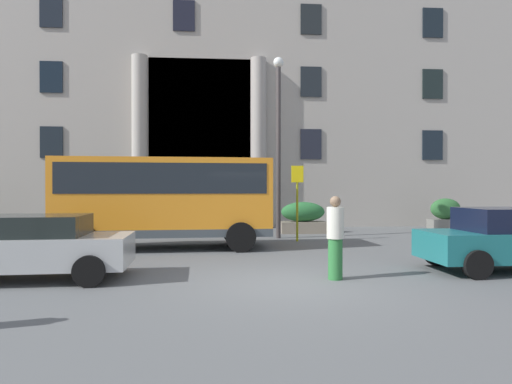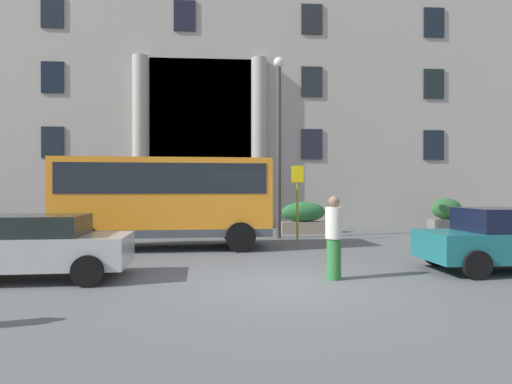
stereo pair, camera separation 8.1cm
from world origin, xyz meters
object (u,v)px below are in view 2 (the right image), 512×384
object	(u,v)px
hedge_planter_far_east	(76,218)
parked_sedan_far	(512,239)
hedge_planter_east	(193,216)
hedge_planter_far_west	(303,218)
hedge_planter_entrance_left	(447,215)
parked_hatchback_near	(31,246)
orange_minibus	(166,195)
motorcycle_near_kerb	(481,241)
bus_stop_sign	(297,195)
lamppost_plaza_centre	(279,132)
pedestrian_man_red_shirt	(334,237)

from	to	relation	value
hedge_planter_far_east	parked_sedan_far	world-z (taller)	parked_sedan_far
hedge_planter_east	parked_sedan_far	bearing A→B (deg)	-49.58
hedge_planter_far_west	hedge_planter_entrance_left	bearing A→B (deg)	5.19
parked_hatchback_near	orange_minibus	bearing A→B (deg)	62.49
orange_minibus	motorcycle_near_kerb	xyz separation A→B (m)	(8.92, -2.53, -1.23)
orange_minibus	bus_stop_sign	distance (m)	4.76
hedge_planter_far_west	motorcycle_near_kerb	size ratio (longest dim) A/B	1.04
bus_stop_sign	motorcycle_near_kerb	bearing A→B (deg)	-42.97
bus_stop_sign	hedge_planter_far_west	xyz separation A→B (m)	(0.76, 3.01, -1.04)
parked_sedan_far	orange_minibus	bearing A→B (deg)	150.67
hedge_planter_far_east	orange_minibus	bearing A→B (deg)	-49.24
hedge_planter_far_west	hedge_planter_east	size ratio (longest dim) A/B	1.25
parked_sedan_far	lamppost_plaza_centre	bearing A→B (deg)	120.92
hedge_planter_east	parked_hatchback_near	world-z (taller)	hedge_planter_east
pedestrian_man_red_shirt	lamppost_plaza_centre	bearing A→B (deg)	61.30
bus_stop_sign	pedestrian_man_red_shirt	xyz separation A→B (m)	(-0.35, -6.78, -0.80)
bus_stop_sign	motorcycle_near_kerb	size ratio (longest dim) A/B	1.46
hedge_planter_far_east	hedge_planter_far_west	xyz separation A→B (m)	(9.71, -0.57, -0.01)
hedge_planter_east	pedestrian_man_red_shirt	distance (m)	10.58
orange_minibus	hedge_planter_far_east	size ratio (longest dim) A/B	3.22
parked_sedan_far	parked_hatchback_near	bearing A→B (deg)	-179.99
hedge_planter_east	lamppost_plaza_centre	world-z (taller)	lamppost_plaza_centre
pedestrian_man_red_shirt	lamppost_plaza_centre	size ratio (longest dim) A/B	0.25
motorcycle_near_kerb	hedge_planter_entrance_left	bearing A→B (deg)	85.67
bus_stop_sign	hedge_planter_east	distance (m)	5.14
hedge_planter_entrance_left	hedge_planter_far_west	xyz separation A→B (m)	(-6.65, -0.60, -0.06)
hedge_planter_far_east	pedestrian_man_red_shirt	size ratio (longest dim) A/B	1.18
orange_minibus	hedge_planter_entrance_left	xyz separation A→B (m)	(11.90, 5.21, -0.98)
parked_hatchback_near	parked_sedan_far	xyz separation A→B (m)	(10.65, 0.22, 0.04)
orange_minibus	hedge_planter_entrance_left	distance (m)	13.03
hedge_planter_far_east	motorcycle_near_kerb	world-z (taller)	hedge_planter_far_east
lamppost_plaza_centre	parked_sedan_far	bearing A→B (deg)	-57.90
pedestrian_man_red_shirt	parked_hatchback_near	bearing A→B (deg)	146.02
orange_minibus	parked_hatchback_near	xyz separation A→B (m)	(-2.18, -4.75, -0.99)
orange_minibus	hedge_planter_east	xyz separation A→B (m)	(0.55, 4.77, -0.93)
hedge_planter_entrance_left	hedge_planter_far_east	xyz separation A→B (m)	(-16.36, -0.03, -0.05)
hedge_planter_far_west	motorcycle_near_kerb	world-z (taller)	hedge_planter_far_west
parked_hatchback_near	pedestrian_man_red_shirt	world-z (taller)	pedestrian_man_red_shirt
parked_sedan_far	hedge_planter_east	bearing A→B (deg)	129.24
hedge_planter_entrance_left	hedge_planter_east	world-z (taller)	hedge_planter_east
parked_hatchback_near	lamppost_plaza_centre	distance (m)	10.21
parked_hatchback_near	hedge_planter_far_west	bearing A→B (deg)	48.68
orange_minibus	parked_hatchback_near	world-z (taller)	orange_minibus
hedge_planter_east	hedge_planter_entrance_left	bearing A→B (deg)	2.22
orange_minibus	hedge_planter_far_west	bearing A→B (deg)	38.16
bus_stop_sign	parked_sedan_far	xyz separation A→B (m)	(3.98, -6.13, -0.94)
hedge_planter_entrance_left	hedge_planter_far_east	distance (m)	16.36
hedge_planter_entrance_left	pedestrian_man_red_shirt	distance (m)	12.97
hedge_planter_entrance_left	hedge_planter_far_east	bearing A→B (deg)	-179.88
hedge_planter_east	pedestrian_man_red_shirt	xyz separation A→B (m)	(3.59, -9.95, 0.13)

